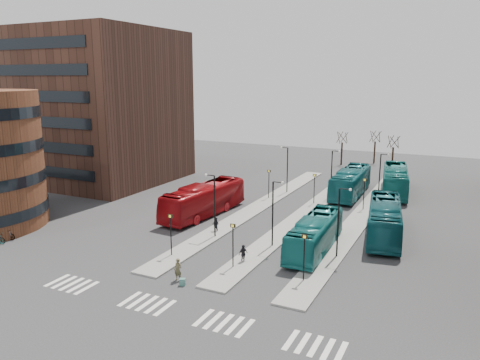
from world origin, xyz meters
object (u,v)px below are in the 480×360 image
at_px(teal_bus_c, 385,219).
at_px(commuter_b, 243,254).
at_px(traveller, 178,270).
at_px(commuter_a, 216,225).
at_px(teal_bus_d, 395,180).
at_px(commuter_c, 293,245).
at_px(teal_bus_a, 315,234).
at_px(teal_bus_b, 351,182).
at_px(red_bus, 204,200).
at_px(suitcase, 183,282).
at_px(bicycle_mid, 6,235).

distance_m(teal_bus_c, commuter_b, 15.41).
xyz_separation_m(traveller, commuter_a, (-3.02, 11.41, -0.13)).
relative_size(teal_bus_d, commuter_c, 7.93).
xyz_separation_m(teal_bus_a, commuter_c, (-1.50, -1.53, -0.74)).
distance_m(teal_bus_b, commuter_b, 27.14).
distance_m(teal_bus_c, commuter_c, 10.50).
bearing_deg(red_bus, commuter_b, -42.18).
bearing_deg(teal_bus_c, suitcase, -131.93).
xyz_separation_m(red_bus, traveller, (7.07, -16.05, -0.92)).
relative_size(commuter_a, bicycle_mid, 0.86).
distance_m(commuter_a, commuter_c, 9.27).
distance_m(red_bus, teal_bus_c, 19.55).
distance_m(teal_bus_c, teal_bus_d, 18.60).
height_order(red_bus, commuter_b, red_bus).
distance_m(teal_bus_b, teal_bus_c, 16.31).
relative_size(teal_bus_b, commuter_a, 8.52).
xyz_separation_m(red_bus, commuter_b, (10.03, -10.71, -1.00)).
relative_size(suitcase, bicycle_mid, 0.30).
distance_m(red_bus, bicycle_mid, 20.17).
xyz_separation_m(teal_bus_d, commuter_a, (-13.82, -24.58, -1.06)).
height_order(teal_bus_d, commuter_b, teal_bus_d).
height_order(teal_bus_a, teal_bus_c, teal_bus_c).
relative_size(suitcase, teal_bus_b, 0.04).
relative_size(suitcase, red_bus, 0.04).
bearing_deg(suitcase, traveller, 120.50).
height_order(teal_bus_c, commuter_b, teal_bus_c).
bearing_deg(teal_bus_b, commuter_a, -113.98).
bearing_deg(commuter_a, teal_bus_b, -122.38).
bearing_deg(red_bus, suitcase, -60.08).
distance_m(suitcase, traveller, 1.13).
bearing_deg(commuter_a, bicycle_mid, 23.09).
bearing_deg(suitcase, commuter_a, 84.92).
relative_size(suitcase, commuter_a, 0.35).
xyz_separation_m(red_bus, teal_bus_a, (14.56, -5.30, -0.24)).
height_order(teal_bus_b, bicycle_mid, teal_bus_b).
relative_size(traveller, commuter_a, 1.17).
bearing_deg(teal_bus_d, teal_bus_a, -105.95).
height_order(teal_bus_d, bicycle_mid, teal_bus_d).
bearing_deg(teal_bus_d, teal_bus_b, -152.71).
height_order(suitcase, teal_bus_b, teal_bus_b).
xyz_separation_m(teal_bus_c, commuter_b, (-9.47, -12.12, -0.95)).
xyz_separation_m(teal_bus_d, traveller, (-10.81, -35.99, -0.94)).
xyz_separation_m(teal_bus_c, commuter_c, (-6.44, -8.24, -0.92)).
height_order(suitcase, teal_bus_c, teal_bus_c).
relative_size(red_bus, commuter_c, 7.84).
relative_size(suitcase, teal_bus_c, 0.04).
distance_m(suitcase, teal_bus_d, 37.95).
bearing_deg(commuter_c, commuter_a, -76.43).
bearing_deg(teal_bus_b, commuter_c, -90.63).
xyz_separation_m(suitcase, teal_bus_d, (10.05, 36.56, 1.56)).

